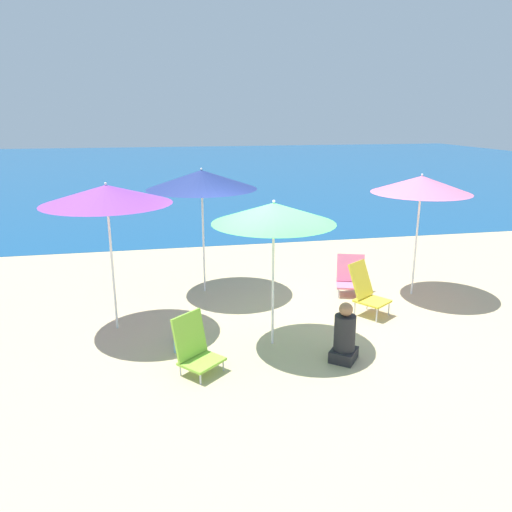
{
  "coord_description": "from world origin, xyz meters",
  "views": [
    {
      "loc": [
        -1.79,
        -6.87,
        3.3
      ],
      "look_at": [
        -0.21,
        0.98,
        1.0
      ],
      "focal_mm": 35.0,
      "sensor_mm": 36.0,
      "label": 1
    }
  ],
  "objects_px": {
    "beach_umbrella_green": "(274,213)",
    "water_bottle": "(176,346)",
    "beach_umbrella_pink": "(421,185)",
    "beach_chair_yellow": "(366,289)",
    "backpack_teal": "(186,331)",
    "person_seated_near": "(344,337)",
    "beach_umbrella_purple": "(106,195)",
    "beach_chair_pink": "(350,276)",
    "beach_chair_lime": "(195,347)",
    "beach_umbrella_navy": "(202,180)"
  },
  "relations": [
    {
      "from": "beach_chair_lime",
      "to": "water_bottle",
      "type": "height_order",
      "value": "beach_chair_lime"
    },
    {
      "from": "beach_umbrella_green",
      "to": "person_seated_near",
      "type": "xyz_separation_m",
      "value": [
        0.85,
        -0.7,
        -1.62
      ]
    },
    {
      "from": "beach_umbrella_pink",
      "to": "beach_chair_yellow",
      "type": "distance_m",
      "value": 2.19
    },
    {
      "from": "beach_umbrella_pink",
      "to": "backpack_teal",
      "type": "distance_m",
      "value": 4.86
    },
    {
      "from": "beach_umbrella_purple",
      "to": "beach_chair_yellow",
      "type": "height_order",
      "value": "beach_umbrella_purple"
    },
    {
      "from": "beach_umbrella_pink",
      "to": "beach_umbrella_green",
      "type": "xyz_separation_m",
      "value": [
        -3.07,
        -1.53,
        -0.11
      ]
    },
    {
      "from": "beach_umbrella_purple",
      "to": "beach_chair_yellow",
      "type": "distance_m",
      "value": 4.45
    },
    {
      "from": "beach_umbrella_pink",
      "to": "backpack_teal",
      "type": "relative_size",
      "value": 7.4
    },
    {
      "from": "water_bottle",
      "to": "beach_chair_lime",
      "type": "bearing_deg",
      "value": -68.67
    },
    {
      "from": "beach_umbrella_purple",
      "to": "beach_chair_pink",
      "type": "bearing_deg",
      "value": 10.66
    },
    {
      "from": "beach_umbrella_navy",
      "to": "beach_umbrella_pink",
      "type": "bearing_deg",
      "value": -13.71
    },
    {
      "from": "beach_umbrella_purple",
      "to": "beach_chair_pink",
      "type": "distance_m",
      "value": 4.67
    },
    {
      "from": "beach_umbrella_purple",
      "to": "backpack_teal",
      "type": "relative_size",
      "value": 7.59
    },
    {
      "from": "beach_chair_yellow",
      "to": "water_bottle",
      "type": "xyz_separation_m",
      "value": [
        -3.22,
        -0.82,
        -0.33
      ]
    },
    {
      "from": "water_bottle",
      "to": "beach_umbrella_navy",
      "type": "bearing_deg",
      "value": 75.19
    },
    {
      "from": "beach_chair_yellow",
      "to": "beach_umbrella_green",
      "type": "bearing_deg",
      "value": 169.18
    },
    {
      "from": "beach_umbrella_purple",
      "to": "beach_chair_lime",
      "type": "height_order",
      "value": "beach_umbrella_purple"
    },
    {
      "from": "beach_chair_pink",
      "to": "person_seated_near",
      "type": "height_order",
      "value": "person_seated_near"
    },
    {
      "from": "beach_umbrella_purple",
      "to": "water_bottle",
      "type": "xyz_separation_m",
      "value": [
        0.89,
        -1.03,
        -2.04
      ]
    },
    {
      "from": "beach_umbrella_pink",
      "to": "beach_chair_yellow",
      "type": "xyz_separation_m",
      "value": [
        -1.26,
        -0.73,
        -1.64
      ]
    },
    {
      "from": "beach_umbrella_pink",
      "to": "beach_chair_yellow",
      "type": "bearing_deg",
      "value": -150.02
    },
    {
      "from": "beach_umbrella_navy",
      "to": "beach_chair_lime",
      "type": "height_order",
      "value": "beach_umbrella_navy"
    },
    {
      "from": "beach_umbrella_navy",
      "to": "beach_chair_lime",
      "type": "relative_size",
      "value": 3.02
    },
    {
      "from": "beach_umbrella_green",
      "to": "beach_chair_pink",
      "type": "distance_m",
      "value": 3.11
    },
    {
      "from": "person_seated_near",
      "to": "beach_umbrella_purple",
      "type": "bearing_deg",
      "value": -169.83
    },
    {
      "from": "beach_chair_pink",
      "to": "backpack_teal",
      "type": "xyz_separation_m",
      "value": [
        -3.18,
        -1.44,
        -0.19
      ]
    },
    {
      "from": "beach_umbrella_navy",
      "to": "person_seated_near",
      "type": "xyz_separation_m",
      "value": [
        1.6,
        -3.17,
        -1.79
      ]
    },
    {
      "from": "beach_umbrella_purple",
      "to": "beach_chair_lime",
      "type": "distance_m",
      "value": 2.65
    },
    {
      "from": "beach_umbrella_navy",
      "to": "beach_chair_lime",
      "type": "bearing_deg",
      "value": -98.09
    },
    {
      "from": "beach_umbrella_green",
      "to": "beach_umbrella_navy",
      "type": "bearing_deg",
      "value": 107.02
    },
    {
      "from": "beach_umbrella_green",
      "to": "water_bottle",
      "type": "relative_size",
      "value": 8.28
    },
    {
      "from": "beach_umbrella_pink",
      "to": "beach_chair_pink",
      "type": "distance_m",
      "value": 2.09
    },
    {
      "from": "beach_umbrella_navy",
      "to": "person_seated_near",
      "type": "height_order",
      "value": "beach_umbrella_navy"
    },
    {
      "from": "beach_umbrella_navy",
      "to": "beach_chair_yellow",
      "type": "distance_m",
      "value": 3.5
    },
    {
      "from": "beach_umbrella_pink",
      "to": "beach_umbrella_purple",
      "type": "bearing_deg",
      "value": -174.46
    },
    {
      "from": "beach_chair_yellow",
      "to": "water_bottle",
      "type": "height_order",
      "value": "beach_chair_yellow"
    },
    {
      "from": "backpack_teal",
      "to": "beach_chair_lime",
      "type": "bearing_deg",
      "value": -86.79
    },
    {
      "from": "beach_umbrella_pink",
      "to": "backpack_teal",
      "type": "xyz_separation_m",
      "value": [
        -4.31,
        -1.16,
        -1.92
      ]
    },
    {
      "from": "beach_umbrella_purple",
      "to": "person_seated_near",
      "type": "distance_m",
      "value": 4.01
    },
    {
      "from": "person_seated_near",
      "to": "beach_umbrella_green",
      "type": "bearing_deg",
      "value": 179.09
    },
    {
      "from": "beach_umbrella_green",
      "to": "water_bottle",
      "type": "xyz_separation_m",
      "value": [
        -1.41,
        -0.02,
        -1.87
      ]
    },
    {
      "from": "backpack_teal",
      "to": "person_seated_near",
      "type": "bearing_deg",
      "value": -27.25
    },
    {
      "from": "beach_umbrella_green",
      "to": "beach_chair_pink",
      "type": "xyz_separation_m",
      "value": [
        1.94,
        1.81,
        -1.63
      ]
    },
    {
      "from": "beach_chair_lime",
      "to": "backpack_teal",
      "type": "distance_m",
      "value": 0.98
    },
    {
      "from": "water_bottle",
      "to": "beach_umbrella_green",
      "type": "bearing_deg",
      "value": 0.67
    },
    {
      "from": "beach_umbrella_purple",
      "to": "beach_chair_yellow",
      "type": "relative_size",
      "value": 2.64
    },
    {
      "from": "beach_chair_lime",
      "to": "beach_umbrella_navy",
      "type": "bearing_deg",
      "value": 41.0
    },
    {
      "from": "beach_chair_yellow",
      "to": "beach_chair_lime",
      "type": "bearing_deg",
      "value": 170.07
    },
    {
      "from": "person_seated_near",
      "to": "backpack_teal",
      "type": "relative_size",
      "value": 2.77
    },
    {
      "from": "beach_chair_yellow",
      "to": "person_seated_near",
      "type": "xyz_separation_m",
      "value": [
        -0.96,
        -1.51,
        -0.08
      ]
    }
  ]
}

